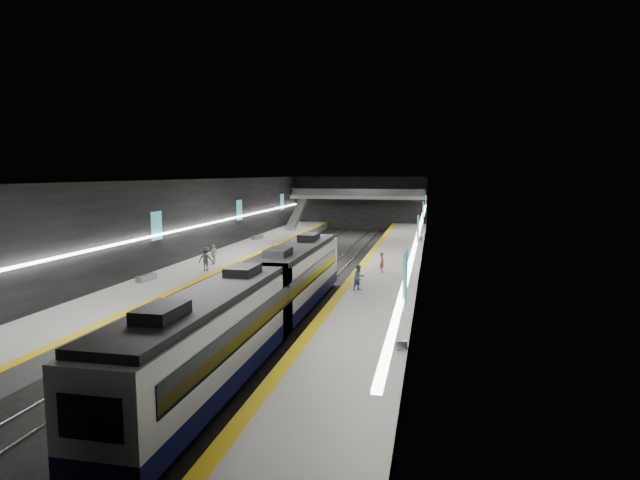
% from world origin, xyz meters
% --- Properties ---
extents(ground, '(70.00, 70.00, 0.00)m').
position_xyz_m(ground, '(0.00, 0.00, 0.00)').
color(ground, black).
rests_on(ground, ground).
extents(ceiling, '(20.00, 70.00, 0.04)m').
position_xyz_m(ceiling, '(0.00, 0.00, 8.00)').
color(ceiling, beige).
rests_on(ceiling, wall_left).
extents(wall_left, '(0.04, 70.00, 8.00)m').
position_xyz_m(wall_left, '(-10.00, 0.00, 4.00)').
color(wall_left, black).
rests_on(wall_left, ground).
extents(wall_right, '(0.04, 70.00, 8.00)m').
position_xyz_m(wall_right, '(10.00, 0.00, 4.00)').
color(wall_right, black).
rests_on(wall_right, ground).
extents(wall_back, '(20.00, 0.04, 8.00)m').
position_xyz_m(wall_back, '(0.00, 35.00, 4.00)').
color(wall_back, black).
rests_on(wall_back, ground).
extents(platform_left, '(5.00, 70.00, 1.00)m').
position_xyz_m(platform_left, '(-7.50, 0.00, 0.50)').
color(platform_left, slate).
rests_on(platform_left, ground).
extents(tile_surface_left, '(5.00, 70.00, 0.02)m').
position_xyz_m(tile_surface_left, '(-7.50, 0.00, 1.01)').
color(tile_surface_left, '#A8A8A3').
rests_on(tile_surface_left, platform_left).
extents(tactile_strip_left, '(0.60, 70.00, 0.02)m').
position_xyz_m(tactile_strip_left, '(-5.30, 0.00, 1.02)').
color(tactile_strip_left, yellow).
rests_on(tactile_strip_left, platform_left).
extents(platform_right, '(5.00, 70.00, 1.00)m').
position_xyz_m(platform_right, '(7.50, 0.00, 0.50)').
color(platform_right, slate).
rests_on(platform_right, ground).
extents(tile_surface_right, '(5.00, 70.00, 0.02)m').
position_xyz_m(tile_surface_right, '(7.50, 0.00, 1.01)').
color(tile_surface_right, '#A8A8A3').
rests_on(tile_surface_right, platform_right).
extents(tactile_strip_right, '(0.60, 70.00, 0.02)m').
position_xyz_m(tactile_strip_right, '(5.30, 0.00, 1.02)').
color(tactile_strip_right, yellow).
rests_on(tactile_strip_right, platform_right).
extents(rails, '(6.52, 70.00, 0.12)m').
position_xyz_m(rails, '(-0.00, 0.00, 0.06)').
color(rails, gray).
rests_on(rails, ground).
extents(train, '(2.69, 28.23, 3.60)m').
position_xyz_m(train, '(2.50, -19.91, 2.20)').
color(train, '#0E0F35').
rests_on(train, ground).
extents(ad_posters, '(19.94, 53.50, 2.20)m').
position_xyz_m(ad_posters, '(-0.00, 1.00, 4.50)').
color(ad_posters, teal).
rests_on(ad_posters, wall_left).
extents(cove_light_left, '(0.25, 68.60, 0.12)m').
position_xyz_m(cove_light_left, '(-9.80, 0.00, 3.80)').
color(cove_light_left, white).
rests_on(cove_light_left, wall_left).
extents(cove_light_right, '(0.25, 68.60, 0.12)m').
position_xyz_m(cove_light_right, '(9.80, 0.00, 3.80)').
color(cove_light_right, white).
rests_on(cove_light_right, wall_right).
extents(mezzanine_bridge, '(20.00, 3.00, 1.50)m').
position_xyz_m(mezzanine_bridge, '(0.00, 32.93, 5.04)').
color(mezzanine_bridge, gray).
rests_on(mezzanine_bridge, wall_left).
extents(escalator, '(1.20, 7.50, 3.92)m').
position_xyz_m(escalator, '(-7.50, 26.00, 2.90)').
color(escalator, '#99999E').
rests_on(escalator, platform_left).
extents(bench_left_near, '(0.72, 1.84, 0.44)m').
position_xyz_m(bench_left_near, '(-8.70, -11.89, 1.22)').
color(bench_left_near, '#99999E').
rests_on(bench_left_near, platform_left).
extents(bench_left_far, '(0.98, 1.82, 0.43)m').
position_xyz_m(bench_left_far, '(-8.68, 12.38, 1.21)').
color(bench_left_far, '#99999E').
rests_on(bench_left_far, platform_left).
extents(bench_right_near, '(0.97, 1.76, 0.41)m').
position_xyz_m(bench_right_near, '(9.50, -22.38, 1.21)').
color(bench_right_near, '#99999E').
rests_on(bench_right_near, platform_right).
extents(bench_right_far, '(0.59, 1.75, 0.42)m').
position_xyz_m(bench_right_far, '(9.50, 15.22, 1.21)').
color(bench_right_far, '#99999E').
rests_on(bench_right_far, platform_right).
extents(passenger_right_a, '(0.45, 0.61, 1.52)m').
position_xyz_m(passenger_right_a, '(7.21, -5.21, 1.76)').
color(passenger_right_a, '#B25042').
rests_on(passenger_right_a, platform_right).
extents(passenger_right_b, '(1.01, 1.03, 1.67)m').
position_xyz_m(passenger_right_b, '(6.34, -11.84, 1.84)').
color(passenger_right_b, '#466999').
rests_on(passenger_right_b, platform_right).
extents(passenger_left_a, '(0.49, 1.01, 1.68)m').
position_xyz_m(passenger_left_a, '(-6.76, -4.56, 1.84)').
color(passenger_left_a, silver).
rests_on(passenger_left_a, platform_left).
extents(passenger_left_b, '(1.22, 0.70, 1.88)m').
position_xyz_m(passenger_left_b, '(-6.15, -7.46, 1.94)').
color(passenger_left_b, '#47464F').
rests_on(passenger_left_b, platform_left).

